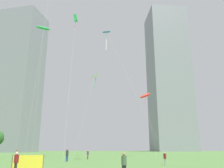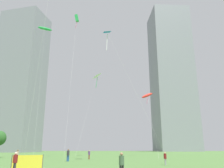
% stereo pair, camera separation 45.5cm
% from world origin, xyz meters
% --- Properties ---
extents(person_standing_0, '(0.35, 0.35, 1.55)m').
position_xyz_m(person_standing_0, '(9.00, 7.74, 0.90)').
color(person_standing_0, gray).
rests_on(person_standing_0, ground).
extents(person_standing_1, '(0.40, 0.40, 1.80)m').
position_xyz_m(person_standing_1, '(-11.37, 11.63, 1.04)').
color(person_standing_1, tan).
rests_on(person_standing_1, ground).
extents(person_standing_2, '(0.36, 0.36, 1.64)m').
position_xyz_m(person_standing_2, '(-2.50, 22.27, 0.95)').
color(person_standing_2, maroon).
rests_on(person_standing_2, ground).
extents(person_standing_3, '(0.42, 0.42, 1.88)m').
position_xyz_m(person_standing_3, '(-4.85, 15.29, 1.09)').
color(person_standing_3, '#1E478C').
rests_on(person_standing_3, ground).
extents(person_standing_4, '(0.38, 0.38, 1.72)m').
position_xyz_m(person_standing_4, '(3.70, -4.50, 0.99)').
color(person_standing_4, '#2D2D33').
rests_on(person_standing_4, ground).
extents(person_standing_5, '(0.38, 0.38, 1.71)m').
position_xyz_m(person_standing_5, '(-5.29, -2.18, 0.99)').
color(person_standing_5, '#2D2D33').
rests_on(person_standing_5, ground).
extents(kite_flying_0, '(2.11, 11.91, 31.64)m').
position_xyz_m(kite_flying_0, '(-6.41, 23.97, 30.60)').
color(kite_flying_0, silver).
rests_on(kite_flying_0, ground).
extents(kite_flying_1, '(4.10, 10.96, 21.70)m').
position_xyz_m(kite_flying_1, '(-3.11, 37.20, 20.71)').
color(kite_flying_1, silver).
rests_on(kite_flying_1, ground).
extents(kite_flying_3, '(4.99, 10.32, 30.36)m').
position_xyz_m(kite_flying_3, '(-14.75, 26.99, 29.92)').
color(kite_flying_3, silver).
rests_on(kite_flying_3, ground).
extents(kite_flying_4, '(10.25, 1.89, 22.07)m').
position_xyz_m(kite_flying_4, '(1.35, 14.14, 21.23)').
color(kite_flying_4, silver).
rests_on(kite_flying_4, ground).
extents(kite_flying_5, '(3.37, 11.67, 16.24)m').
position_xyz_m(kite_flying_5, '(10.32, 36.69, 15.23)').
color(kite_flying_5, silver).
rests_on(kite_flying_5, ground).
extents(park_tree_0, '(2.70, 2.70, 5.63)m').
position_xyz_m(park_tree_0, '(-22.80, 27.52, 4.02)').
color(park_tree_0, brown).
rests_on(park_tree_0, ground).
extents(distant_highrise_0, '(26.21, 26.28, 94.00)m').
position_xyz_m(distant_highrise_0, '(36.46, 124.15, 47.00)').
color(distant_highrise_0, gray).
rests_on(distant_highrise_0, ground).
extents(distant_highrise_1, '(24.53, 21.23, 74.87)m').
position_xyz_m(distant_highrise_1, '(-50.29, 92.25, 37.44)').
color(distant_highrise_1, gray).
rests_on(distant_highrise_1, ground).
extents(event_banner, '(2.40, 1.77, 1.43)m').
position_xyz_m(event_banner, '(-5.26, 0.44, 0.76)').
color(event_banner, '#4C4C4C').
rests_on(event_banner, ground).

